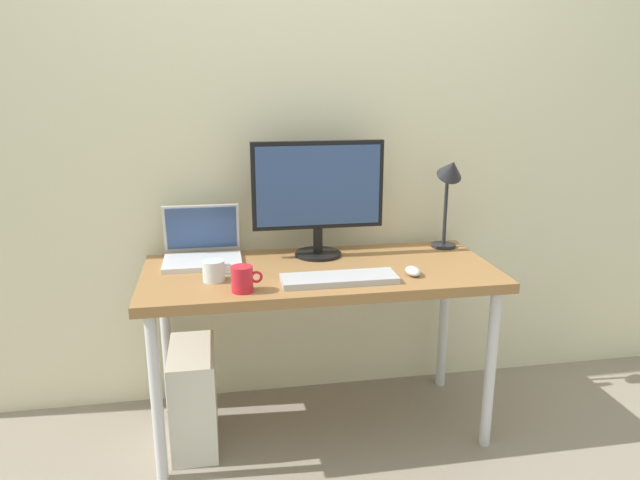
# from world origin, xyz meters

# --- Properties ---
(ground_plane) EXTENTS (6.00, 6.00, 0.00)m
(ground_plane) POSITION_xyz_m (0.00, 0.00, 0.00)
(ground_plane) COLOR gray
(back_wall) EXTENTS (4.40, 0.04, 2.60)m
(back_wall) POSITION_xyz_m (0.00, 0.37, 1.30)
(back_wall) COLOR beige
(back_wall) RESTS_ON ground_plane
(desk) EXTENTS (1.42, 0.62, 0.72)m
(desk) POSITION_xyz_m (0.00, 0.00, 0.66)
(desk) COLOR olive
(desk) RESTS_ON ground_plane
(monitor) EXTENTS (0.56, 0.20, 0.50)m
(monitor) POSITION_xyz_m (0.02, 0.18, 1.01)
(monitor) COLOR black
(monitor) RESTS_ON desk
(laptop) EXTENTS (0.32, 0.26, 0.23)m
(laptop) POSITION_xyz_m (-0.47, 0.19, 0.78)
(laptop) COLOR silver
(laptop) RESTS_ON desk
(desk_lamp) EXTENTS (0.11, 0.16, 0.43)m
(desk_lamp) POSITION_xyz_m (0.61, 0.18, 1.03)
(desk_lamp) COLOR #232328
(desk_lamp) RESTS_ON desk
(keyboard) EXTENTS (0.44, 0.14, 0.02)m
(keyboard) POSITION_xyz_m (0.04, -0.17, 0.74)
(keyboard) COLOR #B2B2B7
(keyboard) RESTS_ON desk
(mouse) EXTENTS (0.06, 0.09, 0.03)m
(mouse) POSITION_xyz_m (0.34, -0.15, 0.74)
(mouse) COLOR silver
(mouse) RESTS_ON desk
(coffee_mug) EXTENTS (0.11, 0.08, 0.10)m
(coffee_mug) POSITION_xyz_m (-0.32, -0.21, 0.77)
(coffee_mug) COLOR red
(coffee_mug) RESTS_ON desk
(glass_cup) EXTENTS (0.12, 0.08, 0.08)m
(glass_cup) POSITION_xyz_m (-0.42, -0.08, 0.76)
(glass_cup) COLOR silver
(glass_cup) RESTS_ON desk
(computer_tower) EXTENTS (0.18, 0.36, 0.42)m
(computer_tower) POSITION_xyz_m (-0.53, -0.02, 0.21)
(computer_tower) COLOR silver
(computer_tower) RESTS_ON ground_plane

